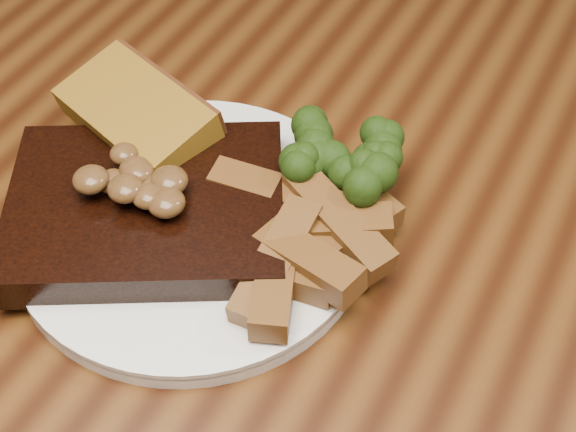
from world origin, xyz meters
name	(u,v)px	position (x,y,z in m)	size (l,w,h in m)	color
dining_table	(287,321)	(0.00, 0.00, 0.66)	(1.60, 0.90, 0.75)	#4B290F
plate	(193,228)	(-0.07, -0.02, 0.76)	(0.25, 0.25, 0.01)	white
steak	(147,209)	(-0.09, -0.03, 0.78)	(0.19, 0.15, 0.03)	black
steak_bone	(91,280)	(-0.09, -0.10, 0.77)	(0.15, 0.01, 0.02)	#B7AA8E
mushroom_pile	(136,174)	(-0.10, -0.03, 0.80)	(0.07, 0.07, 0.03)	brown
garlic_bread	(141,134)	(-0.14, 0.03, 0.78)	(0.12, 0.07, 0.03)	#9C6D1C
potato_wedges	(269,226)	(-0.01, 0.00, 0.77)	(0.12, 0.12, 0.02)	brown
broccoli_cluster	(330,169)	(0.01, 0.06, 0.78)	(0.08, 0.08, 0.04)	#1F350C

